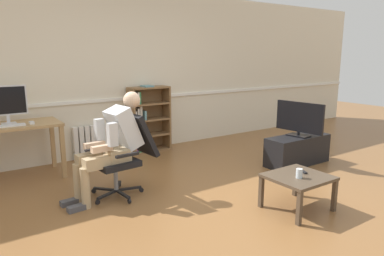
# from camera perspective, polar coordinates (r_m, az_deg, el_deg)

# --- Properties ---
(ground_plane) EXTENTS (18.00, 18.00, 0.00)m
(ground_plane) POSITION_cam_1_polar(r_m,az_deg,el_deg) (4.12, 5.04, -11.86)
(ground_plane) COLOR brown
(back_wall) EXTENTS (12.00, 0.13, 2.70)m
(back_wall) POSITION_cam_1_polar(r_m,az_deg,el_deg) (6.06, -10.93, 8.75)
(back_wall) COLOR beige
(back_wall) RESTS_ON ground_plane
(computer_desk) EXTENTS (1.23, 0.65, 0.76)m
(computer_desk) POSITION_cam_1_polar(r_m,az_deg,el_deg) (5.19, -27.24, -0.67)
(computer_desk) COLOR tan
(computer_desk) RESTS_ON ground_plane
(imac_monitor) EXTENTS (0.50, 0.14, 0.50)m
(imac_monitor) POSITION_cam_1_polar(r_m,az_deg,el_deg) (5.20, -27.77, 3.75)
(imac_monitor) COLOR silver
(imac_monitor) RESTS_ON computer_desk
(keyboard) EXTENTS (0.37, 0.12, 0.02)m
(keyboard) POSITION_cam_1_polar(r_m,az_deg,el_deg) (5.03, -27.41, 0.33)
(keyboard) COLOR white
(keyboard) RESTS_ON computer_desk
(computer_mouse) EXTENTS (0.06, 0.10, 0.03)m
(computer_mouse) POSITION_cam_1_polar(r_m,az_deg,el_deg) (5.08, -24.47, 0.78)
(computer_mouse) COLOR white
(computer_mouse) RESTS_ON computer_desk
(bookshelf) EXTENTS (0.71, 0.29, 1.14)m
(bookshelf) POSITION_cam_1_polar(r_m,az_deg,el_deg) (6.09, -7.45, 1.22)
(bookshelf) COLOR brown
(bookshelf) RESTS_ON ground_plane
(radiator) EXTENTS (0.72, 0.08, 0.54)m
(radiator) POSITION_cam_1_polar(r_m,az_deg,el_deg) (5.91, -15.25, -2.11)
(radiator) COLOR white
(radiator) RESTS_ON ground_plane
(office_chair) EXTENTS (0.82, 0.62, 0.97)m
(office_chair) POSITION_cam_1_polar(r_m,az_deg,el_deg) (4.28, -10.51, -3.68)
(office_chair) COLOR black
(office_chair) RESTS_ON ground_plane
(person_seated) EXTENTS (0.99, 0.41, 1.23)m
(person_seated) POSITION_cam_1_polar(r_m,az_deg,el_deg) (4.16, -12.85, -2.37)
(person_seated) COLOR tan
(person_seated) RESTS_ON ground_plane
(tv_stand) EXTENTS (1.07, 0.38, 0.44)m
(tv_stand) POSITION_cam_1_polar(r_m,az_deg,el_deg) (5.62, 16.65, -3.44)
(tv_stand) COLOR black
(tv_stand) RESTS_ON ground_plane
(tv_screen) EXTENTS (0.24, 0.77, 0.52)m
(tv_screen) POSITION_cam_1_polar(r_m,az_deg,el_deg) (5.52, 16.96, 1.48)
(tv_screen) COLOR black
(tv_screen) RESTS_ON tv_stand
(coffee_table) EXTENTS (0.63, 0.58, 0.38)m
(coffee_table) POSITION_cam_1_polar(r_m,az_deg,el_deg) (3.99, 16.77, -8.06)
(coffee_table) COLOR #4C3D2D
(coffee_table) RESTS_ON ground_plane
(drinking_glass) EXTENTS (0.07, 0.07, 0.10)m
(drinking_glass) POSITION_cam_1_polar(r_m,az_deg,el_deg) (3.88, 16.93, -7.02)
(drinking_glass) COLOR silver
(drinking_glass) RESTS_ON coffee_table
(spare_remote) EXTENTS (0.09, 0.15, 0.02)m
(spare_remote) POSITION_cam_1_polar(r_m,az_deg,el_deg) (4.09, 17.39, -6.67)
(spare_remote) COLOR black
(spare_remote) RESTS_ON coffee_table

